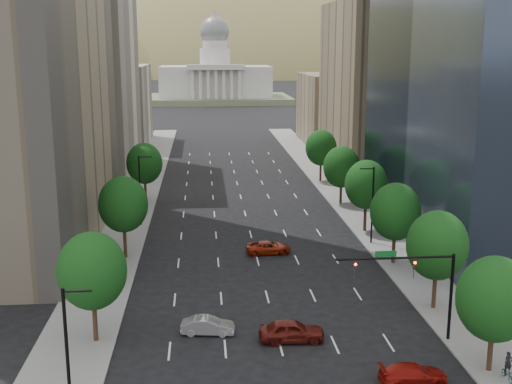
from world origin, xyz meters
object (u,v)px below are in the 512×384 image
object	(u,v)px
car_silver	(208,326)
cyclist	(508,371)
capitol	(215,81)
car_maroon	(292,331)
traffic_signal	(420,278)
car_red_near	(413,374)
car_red_far	(269,247)

from	to	relation	value
car_silver	cyclist	xyz separation A→B (m)	(20.07, -9.14, 0.13)
capitol	car_maroon	distance (m)	218.94
traffic_signal	car_red_near	size ratio (longest dim) A/B	1.96
capitol	car_maroon	size ratio (longest dim) A/B	11.94
capitol	car_red_far	bearing A→B (deg)	-89.59
traffic_signal	car_silver	bearing A→B (deg)	170.34
car_silver	cyclist	distance (m)	22.05
capitol	cyclist	size ratio (longest dim) A/B	29.89
traffic_signal	car_red_near	xyz separation A→B (m)	(-2.30, -6.11, -4.50)
traffic_signal	car_maroon	size ratio (longest dim) A/B	1.81
car_red_near	car_silver	bearing A→B (deg)	55.45
capitol	car_red_far	distance (m)	197.38
car_maroon	car_silver	xyz separation A→B (m)	(-6.40, 1.81, -0.17)
traffic_signal	capitol	xyz separation A→B (m)	(-10.53, 219.71, 3.40)
car_red_near	cyclist	bearing A→B (deg)	-94.54
car_maroon	cyclist	bearing A→B (deg)	-117.55
car_maroon	cyclist	world-z (taller)	cyclist
traffic_signal	car_red_far	size ratio (longest dim) A/B	1.86
car_red_near	car_red_far	world-z (taller)	car_red_far
car_maroon	car_silver	distance (m)	6.65
car_red_far	cyclist	bearing A→B (deg)	-159.80
cyclist	capitol	bearing A→B (deg)	91.99
traffic_signal	car_maroon	bearing A→B (deg)	174.60
cyclist	car_red_near	bearing A→B (deg)	175.44
cyclist	traffic_signal	bearing A→B (deg)	120.83
car_red_near	car_silver	world-z (taller)	car_silver
car_silver	traffic_signal	bearing A→B (deg)	-92.87
car_red_far	traffic_signal	bearing A→B (deg)	-162.29
car_maroon	car_silver	bearing A→B (deg)	74.83
traffic_signal	car_maroon	distance (m)	10.53
capitol	cyclist	distance (m)	226.74
cyclist	car_red_far	bearing A→B (deg)	112.87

